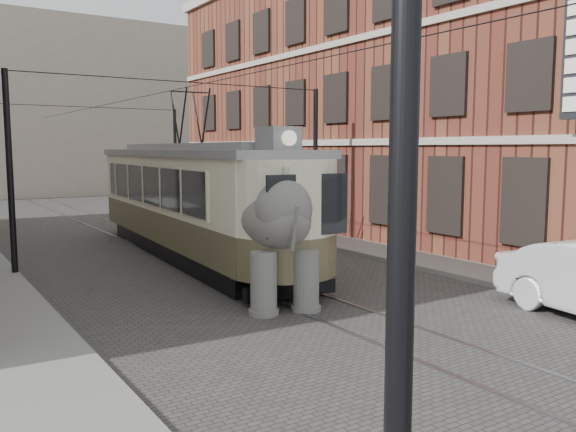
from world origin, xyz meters
TOP-DOWN VIEW (x-y plane):
  - ground at (0.00, 0.00)m, footprint 120.00×120.00m
  - tram_rails at (0.00, 0.00)m, footprint 1.54×80.00m
  - sidewalk_right at (6.00, 0.00)m, footprint 2.00×60.00m
  - sidewalk_left at (-6.50, 0.00)m, footprint 2.00×60.00m
  - brick_building at (11.00, 9.00)m, footprint 8.00×26.00m
  - distant_block at (0.00, 40.00)m, footprint 28.00×10.00m
  - catenary at (-0.20, 5.00)m, footprint 11.00×30.20m
  - tram at (0.16, 6.29)m, footprint 4.00×14.57m
  - elephant at (-0.76, -0.50)m, footprint 4.06×5.79m

SIDE VIEW (x-z plane):
  - ground at x=0.00m, z-range 0.00..0.00m
  - tram_rails at x=0.00m, z-range 0.00..0.02m
  - sidewalk_right at x=6.00m, z-range 0.00..0.15m
  - sidewalk_left at x=-6.50m, z-range 0.00..0.15m
  - elephant at x=-0.76m, z-range 0.00..3.22m
  - tram at x=0.16m, z-range 0.00..5.71m
  - catenary at x=-0.20m, z-range 0.00..6.00m
  - brick_building at x=11.00m, z-range 0.00..12.00m
  - distant_block at x=0.00m, z-range 0.00..14.00m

